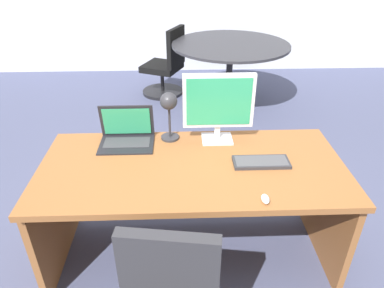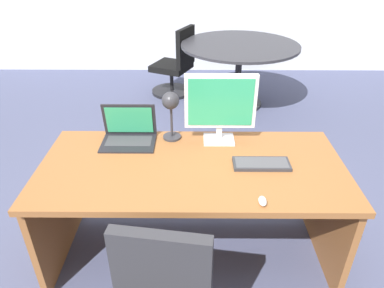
{
  "view_description": "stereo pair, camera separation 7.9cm",
  "coord_description": "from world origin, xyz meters",
  "px_view_note": "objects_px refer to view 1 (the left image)",
  "views": [
    {
      "loc": [
        -0.07,
        -1.72,
        1.91
      ],
      "look_at": [
        0.0,
        0.04,
        0.86
      ],
      "focal_mm": 32.89,
      "sensor_mm": 36.0,
      "label": 1
    },
    {
      "loc": [
        0.01,
        -1.72,
        1.91
      ],
      "look_at": [
        0.0,
        0.04,
        0.86
      ],
      "focal_mm": 32.89,
      "sensor_mm": 36.0,
      "label": 2
    }
  ],
  "objects_px": {
    "desk": "(192,187)",
    "keyboard": "(261,162)",
    "laptop": "(127,131)",
    "meeting_chair_near": "(166,69)",
    "monitor": "(218,104)",
    "meeting_table": "(230,59)",
    "desk_lamp": "(169,107)",
    "mouse": "(265,199)"
  },
  "relations": [
    {
      "from": "desk",
      "to": "keyboard",
      "type": "xyz_separation_m",
      "value": [
        0.41,
        -0.05,
        0.21
      ]
    },
    {
      "from": "laptop",
      "to": "meeting_chair_near",
      "type": "height_order",
      "value": "laptop"
    },
    {
      "from": "monitor",
      "to": "meeting_chair_near",
      "type": "relative_size",
      "value": 0.5
    },
    {
      "from": "meeting_chair_near",
      "to": "meeting_table",
      "type": "bearing_deg",
      "value": -24.43
    },
    {
      "from": "desk",
      "to": "monitor",
      "type": "distance_m",
      "value": 0.55
    },
    {
      "from": "keyboard",
      "to": "meeting_table",
      "type": "relative_size",
      "value": 0.23
    },
    {
      "from": "desk_lamp",
      "to": "meeting_chair_near",
      "type": "height_order",
      "value": "desk_lamp"
    },
    {
      "from": "laptop",
      "to": "desk_lamp",
      "type": "height_order",
      "value": "desk_lamp"
    },
    {
      "from": "keyboard",
      "to": "meeting_chair_near",
      "type": "distance_m",
      "value": 2.98
    },
    {
      "from": "monitor",
      "to": "desk_lamp",
      "type": "relative_size",
      "value": 1.34
    },
    {
      "from": "laptop",
      "to": "desk",
      "type": "bearing_deg",
      "value": -31.4
    },
    {
      "from": "desk",
      "to": "meeting_chair_near",
      "type": "relative_size",
      "value": 1.99
    },
    {
      "from": "keyboard",
      "to": "desk_lamp",
      "type": "height_order",
      "value": "desk_lamp"
    },
    {
      "from": "mouse",
      "to": "desk_lamp",
      "type": "relative_size",
      "value": 0.22
    },
    {
      "from": "monitor",
      "to": "laptop",
      "type": "xyz_separation_m",
      "value": [
        -0.59,
        0.01,
        -0.19
      ]
    },
    {
      "from": "meeting_table",
      "to": "laptop",
      "type": "bearing_deg",
      "value": -113.78
    },
    {
      "from": "monitor",
      "to": "desk_lamp",
      "type": "distance_m",
      "value": 0.31
    },
    {
      "from": "keyboard",
      "to": "meeting_chair_near",
      "type": "bearing_deg",
      "value": 102.77
    },
    {
      "from": "laptop",
      "to": "meeting_table",
      "type": "height_order",
      "value": "laptop"
    },
    {
      "from": "laptop",
      "to": "desk_lamp",
      "type": "xyz_separation_m",
      "value": [
        0.28,
        -0.0,
        0.17
      ]
    },
    {
      "from": "monitor",
      "to": "laptop",
      "type": "height_order",
      "value": "monitor"
    },
    {
      "from": "desk",
      "to": "meeting_table",
      "type": "xyz_separation_m",
      "value": [
        0.56,
        2.47,
        0.07
      ]
    },
    {
      "from": "mouse",
      "to": "keyboard",
      "type": "bearing_deg",
      "value": 81.74
    },
    {
      "from": "keyboard",
      "to": "mouse",
      "type": "xyz_separation_m",
      "value": [
        -0.05,
        -0.35,
        0.01
      ]
    },
    {
      "from": "desk",
      "to": "laptop",
      "type": "bearing_deg",
      "value": 148.6
    },
    {
      "from": "desk",
      "to": "mouse",
      "type": "relative_size",
      "value": 24.83
    },
    {
      "from": "keyboard",
      "to": "meeting_chair_near",
      "type": "xyz_separation_m",
      "value": [
        -0.65,
        2.88,
        -0.39
      ]
    },
    {
      "from": "monitor",
      "to": "desk_lamp",
      "type": "bearing_deg",
      "value": 178.8
    },
    {
      "from": "monitor",
      "to": "keyboard",
      "type": "relative_size",
      "value": 1.37
    },
    {
      "from": "desk_lamp",
      "to": "meeting_table",
      "type": "bearing_deg",
      "value": 72.57
    },
    {
      "from": "meeting_table",
      "to": "monitor",
      "type": "bearing_deg",
      "value": -99.81
    },
    {
      "from": "laptop",
      "to": "desk_lamp",
      "type": "relative_size",
      "value": 1.03
    },
    {
      "from": "laptop",
      "to": "keyboard",
      "type": "xyz_separation_m",
      "value": [
        0.83,
        -0.3,
        -0.06
      ]
    },
    {
      "from": "monitor",
      "to": "meeting_table",
      "type": "xyz_separation_m",
      "value": [
        0.39,
        2.23,
        -0.4
      ]
    },
    {
      "from": "desk",
      "to": "monitor",
      "type": "xyz_separation_m",
      "value": [
        0.18,
        0.24,
        0.46
      ]
    },
    {
      "from": "keyboard",
      "to": "desk_lamp",
      "type": "relative_size",
      "value": 0.98
    },
    {
      "from": "meeting_table",
      "to": "desk",
      "type": "bearing_deg",
      "value": -102.79
    },
    {
      "from": "keyboard",
      "to": "meeting_chair_near",
      "type": "height_order",
      "value": "meeting_chair_near"
    },
    {
      "from": "meeting_table",
      "to": "meeting_chair_near",
      "type": "relative_size",
      "value": 1.57
    },
    {
      "from": "keyboard",
      "to": "meeting_table",
      "type": "height_order",
      "value": "meeting_table"
    },
    {
      "from": "monitor",
      "to": "mouse",
      "type": "bearing_deg",
      "value": -73.98
    },
    {
      "from": "monitor",
      "to": "meeting_table",
      "type": "relative_size",
      "value": 0.32
    }
  ]
}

